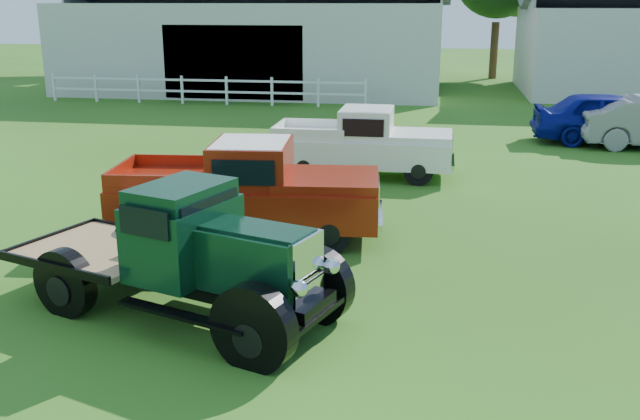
% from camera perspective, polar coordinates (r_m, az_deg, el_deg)
% --- Properties ---
extents(ground, '(120.00, 120.00, 0.00)m').
position_cam_1_polar(ground, '(10.80, -2.11, -7.08)').
color(ground, '#294D13').
extents(shed_left, '(18.80, 10.20, 5.60)m').
position_cam_1_polar(shed_left, '(36.86, -4.86, 14.00)').
color(shed_left, '#B3B3B1').
rests_on(shed_left, ground).
extents(fence_rail, '(14.20, 0.16, 1.20)m').
position_cam_1_polar(fence_rail, '(31.56, -9.24, 9.45)').
color(fence_rail, white).
rests_on(fence_rail, ground).
extents(vintage_flatbed, '(5.23, 3.41, 1.93)m').
position_cam_1_polar(vintage_flatbed, '(10.11, -11.21, -3.21)').
color(vintage_flatbed, '#0B301C').
rests_on(vintage_flatbed, ground).
extents(red_pickup, '(5.25, 2.42, 1.86)m').
position_cam_1_polar(red_pickup, '(13.35, -5.88, 1.67)').
color(red_pickup, maroon).
rests_on(red_pickup, ground).
extents(white_pickup, '(4.63, 1.81, 1.70)m').
position_cam_1_polar(white_pickup, '(18.12, 3.43, 5.38)').
color(white_pickup, white).
rests_on(white_pickup, ground).
extents(misc_car_blue, '(4.79, 1.99, 1.62)m').
position_cam_1_polar(misc_car_blue, '(24.11, 22.31, 6.85)').
color(misc_car_blue, navy).
rests_on(misc_car_blue, ground).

